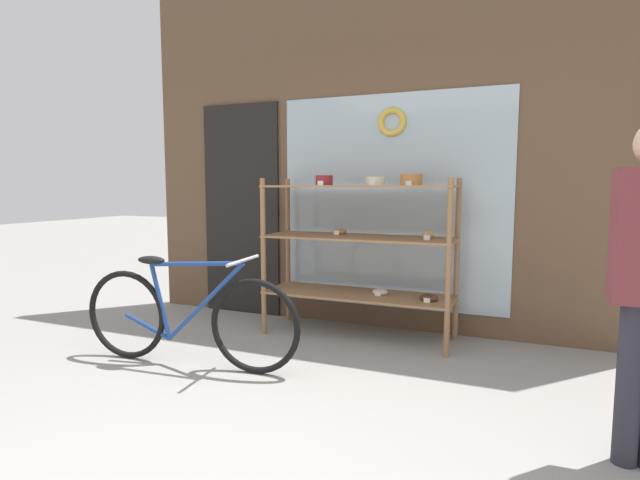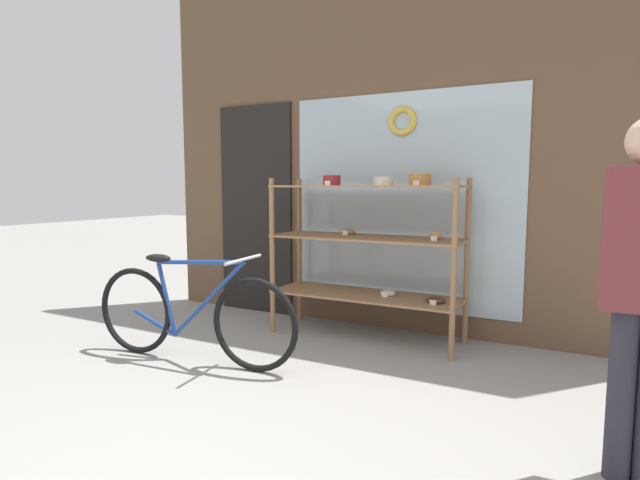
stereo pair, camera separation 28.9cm
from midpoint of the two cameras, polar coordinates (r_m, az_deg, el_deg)
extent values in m
plane|color=gray|center=(2.58, -17.14, -24.16)|extent=(30.00, 30.00, 0.00)
cube|color=brown|center=(4.61, 4.15, 12.50)|extent=(4.61, 0.08, 3.60)
cube|color=#A3B7C1|center=(4.48, 6.32, 4.32)|extent=(2.06, 0.02, 1.90)
cube|color=black|center=(5.13, -10.57, 3.37)|extent=(0.84, 0.03, 2.10)
torus|color=gold|center=(4.49, 6.37, 13.27)|extent=(0.26, 0.06, 0.26)
cylinder|color=#8E6642|center=(4.36, -8.38, -1.96)|extent=(0.04, 0.04, 1.36)
cylinder|color=#8E6642|center=(3.81, 12.39, -3.23)|extent=(0.04, 0.04, 1.36)
cylinder|color=#8E6642|center=(4.78, -5.41, -1.21)|extent=(0.04, 0.04, 1.36)
cylinder|color=#8E6642|center=(4.28, 13.55, -2.23)|extent=(0.04, 0.04, 1.36)
cube|color=#8E6642|center=(4.30, 2.45, -6.24)|extent=(1.62, 0.53, 0.02)
cube|color=#8E6642|center=(4.22, 2.48, 0.29)|extent=(1.62, 0.53, 0.02)
cube|color=#8E6642|center=(4.20, 2.51, 6.15)|extent=(1.62, 0.53, 0.02)
ellipsoid|color=#AD7F4C|center=(4.05, 10.31, 0.58)|extent=(0.10, 0.08, 0.07)
cube|color=white|center=(4.00, 10.12, 0.27)|extent=(0.05, 0.00, 0.04)
torus|color=beige|center=(4.27, 4.96, -5.95)|extent=(0.13, 0.13, 0.04)
cube|color=white|center=(4.20, 4.66, -6.17)|extent=(0.05, 0.00, 0.04)
cylinder|color=beige|center=(4.19, 4.37, 6.74)|extent=(0.16, 0.16, 0.07)
cube|color=white|center=(4.10, 3.97, 6.52)|extent=(0.05, 0.00, 0.04)
cylinder|color=#C67F42|center=(4.19, 8.46, 6.84)|extent=(0.18, 0.18, 0.09)
cube|color=white|center=(4.10, 8.11, 6.47)|extent=(0.05, 0.00, 0.04)
torus|color=#B27A42|center=(4.42, 0.35, 0.96)|extent=(0.13, 0.13, 0.04)
cube|color=white|center=(4.35, -0.01, 0.83)|extent=(0.05, 0.00, 0.04)
cylinder|color=maroon|center=(4.20, -1.51, 6.84)|extent=(0.14, 0.14, 0.08)
cube|color=white|center=(4.12, -1.97, 6.53)|extent=(0.05, 0.00, 0.04)
torus|color=#4C2D1E|center=(4.09, 10.36, -6.55)|extent=(0.15, 0.15, 0.04)
cube|color=white|center=(4.01, 10.10, -6.84)|extent=(0.05, 0.00, 0.04)
torus|color=black|center=(4.09, -23.18, -7.87)|extent=(0.67, 0.11, 0.67)
torus|color=black|center=(3.52, -9.85, -9.73)|extent=(0.67, 0.11, 0.67)
cylinder|color=navy|center=(3.67, -15.23, -6.91)|extent=(0.63, 0.09, 0.61)
cylinder|color=navy|center=(3.65, -16.22, -2.64)|extent=(0.74, 0.10, 0.07)
cylinder|color=navy|center=(3.88, -19.84, -6.65)|extent=(0.16, 0.05, 0.55)
cylinder|color=navy|center=(4.00, -21.10, -9.23)|extent=(0.38, 0.07, 0.18)
ellipsoid|color=black|center=(3.87, -20.78, -2.17)|extent=(0.23, 0.11, 0.06)
cylinder|color=#B2B2B7|center=(3.46, -11.15, -2.33)|extent=(0.07, 0.46, 0.02)
cylinder|color=#282833|center=(2.71, 29.22, -14.26)|extent=(0.11, 0.11, 0.77)
camera|label=1|loc=(0.14, -92.40, -0.26)|focal=28.00mm
camera|label=2|loc=(0.14, 87.60, 0.26)|focal=28.00mm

